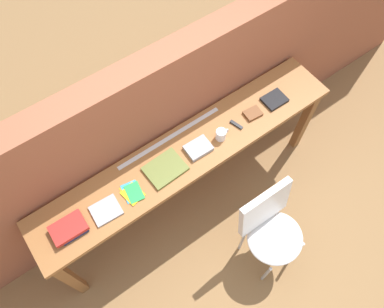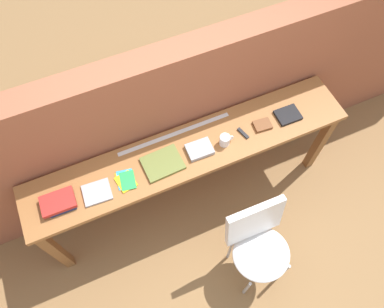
{
  "view_description": "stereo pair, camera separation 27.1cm",
  "coord_description": "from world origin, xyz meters",
  "px_view_note": "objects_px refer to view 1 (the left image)",
  "views": [
    {
      "loc": [
        -0.75,
        -0.8,
        3.29
      ],
      "look_at": [
        0.0,
        0.25,
        0.9
      ],
      "focal_mm": 35.0,
      "sensor_mm": 36.0,
      "label": 1
    },
    {
      "loc": [
        -0.52,
        -0.93,
        3.29
      ],
      "look_at": [
        0.0,
        0.25,
        0.9
      ],
      "focal_mm": 35.0,
      "sensor_mm": 36.0,
      "label": 2
    }
  ],
  "objects_px": {
    "mug": "(221,134)",
    "multitool_folded": "(236,125)",
    "book_open_centre": "(165,169)",
    "chair_white_moulded": "(271,228)",
    "book_stack_leftmost": "(70,228)",
    "book_repair_rightmost": "(274,100)",
    "magazine_cycling": "(106,210)",
    "leather_journal_brown": "(253,113)",
    "pamphlet_pile_colourful": "(132,192)"
  },
  "relations": [
    {
      "from": "book_open_centre",
      "to": "multitool_folded",
      "type": "height_order",
      "value": "book_open_centre"
    },
    {
      "from": "chair_white_moulded",
      "to": "magazine_cycling",
      "type": "distance_m",
      "value": 1.23
    },
    {
      "from": "book_stack_leftmost",
      "to": "chair_white_moulded",
      "type": "bearing_deg",
      "value": -30.73
    },
    {
      "from": "book_repair_rightmost",
      "to": "book_open_centre",
      "type": "bearing_deg",
      "value": -178.9
    },
    {
      "from": "leather_journal_brown",
      "to": "book_repair_rightmost",
      "type": "relative_size",
      "value": 0.71
    },
    {
      "from": "book_repair_rightmost",
      "to": "chair_white_moulded",
      "type": "bearing_deg",
      "value": -127.84
    },
    {
      "from": "book_stack_leftmost",
      "to": "pamphlet_pile_colourful",
      "type": "relative_size",
      "value": 1.28
    },
    {
      "from": "pamphlet_pile_colourful",
      "to": "mug",
      "type": "bearing_deg",
      "value": -0.45
    },
    {
      "from": "multitool_folded",
      "to": "pamphlet_pile_colourful",
      "type": "bearing_deg",
      "value": -179.34
    },
    {
      "from": "book_open_centre",
      "to": "chair_white_moulded",
      "type": "bearing_deg",
      "value": -60.25
    },
    {
      "from": "mug",
      "to": "book_stack_leftmost",
      "type": "bearing_deg",
      "value": 179.15
    },
    {
      "from": "book_stack_leftmost",
      "to": "book_open_centre",
      "type": "bearing_deg",
      "value": 0.38
    },
    {
      "from": "book_open_centre",
      "to": "book_repair_rightmost",
      "type": "xyz_separation_m",
      "value": [
        1.04,
        -0.0,
        0.0
      ]
    },
    {
      "from": "magazine_cycling",
      "to": "book_open_centre",
      "type": "bearing_deg",
      "value": 6.79
    },
    {
      "from": "leather_journal_brown",
      "to": "book_repair_rightmost",
      "type": "xyz_separation_m",
      "value": [
        0.22,
        0.0,
        -0.0
      ]
    },
    {
      "from": "book_open_centre",
      "to": "mug",
      "type": "bearing_deg",
      "value": -5.19
    },
    {
      "from": "magazine_cycling",
      "to": "pamphlet_pile_colourful",
      "type": "relative_size",
      "value": 1.05
    },
    {
      "from": "magazine_cycling",
      "to": "multitool_folded",
      "type": "xyz_separation_m",
      "value": [
        1.15,
        0.02,
        -0.0
      ]
    },
    {
      "from": "multitool_folded",
      "to": "chair_white_moulded",
      "type": "bearing_deg",
      "value": -105.07
    },
    {
      "from": "chair_white_moulded",
      "to": "mug",
      "type": "relative_size",
      "value": 8.1
    },
    {
      "from": "magazine_cycling",
      "to": "book_stack_leftmost",
      "type": "bearing_deg",
      "value": 178.7
    },
    {
      "from": "pamphlet_pile_colourful",
      "to": "mug",
      "type": "distance_m",
      "value": 0.77
    },
    {
      "from": "book_open_centre",
      "to": "mug",
      "type": "distance_m",
      "value": 0.49
    },
    {
      "from": "magazine_cycling",
      "to": "multitool_folded",
      "type": "distance_m",
      "value": 1.15
    },
    {
      "from": "mug",
      "to": "leather_journal_brown",
      "type": "height_order",
      "value": "mug"
    },
    {
      "from": "leather_journal_brown",
      "to": "book_open_centre",
      "type": "bearing_deg",
      "value": -174.69
    },
    {
      "from": "book_open_centre",
      "to": "pamphlet_pile_colourful",
      "type": "bearing_deg",
      "value": -178.97
    },
    {
      "from": "mug",
      "to": "book_repair_rightmost",
      "type": "distance_m",
      "value": 0.56
    },
    {
      "from": "book_stack_leftmost",
      "to": "mug",
      "type": "distance_m",
      "value": 1.24
    },
    {
      "from": "chair_white_moulded",
      "to": "book_repair_rightmost",
      "type": "height_order",
      "value": "book_repair_rightmost"
    },
    {
      "from": "chair_white_moulded",
      "to": "multitool_folded",
      "type": "bearing_deg",
      "value": 74.93
    },
    {
      "from": "mug",
      "to": "multitool_folded",
      "type": "bearing_deg",
      "value": 5.91
    },
    {
      "from": "chair_white_moulded",
      "to": "magazine_cycling",
      "type": "height_order",
      "value": "magazine_cycling"
    },
    {
      "from": "pamphlet_pile_colourful",
      "to": "book_open_centre",
      "type": "bearing_deg",
      "value": 3.46
    },
    {
      "from": "book_stack_leftmost",
      "to": "multitool_folded",
      "type": "bearing_deg",
      "value": -0.06
    },
    {
      "from": "book_repair_rightmost",
      "to": "mug",
      "type": "bearing_deg",
      "value": -176.49
    },
    {
      "from": "book_open_centre",
      "to": "leather_journal_brown",
      "type": "bearing_deg",
      "value": -2.56
    },
    {
      "from": "magazine_cycling",
      "to": "leather_journal_brown",
      "type": "xyz_separation_m",
      "value": [
        1.31,
        0.03,
        0.0
      ]
    },
    {
      "from": "magazine_cycling",
      "to": "mug",
      "type": "relative_size",
      "value": 1.74
    },
    {
      "from": "mug",
      "to": "book_repair_rightmost",
      "type": "xyz_separation_m",
      "value": [
        0.55,
        0.02,
        -0.03
      ]
    },
    {
      "from": "mug",
      "to": "multitool_folded",
      "type": "distance_m",
      "value": 0.17
    },
    {
      "from": "book_stack_leftmost",
      "to": "mug",
      "type": "bearing_deg",
      "value": -0.85
    },
    {
      "from": "mug",
      "to": "multitool_folded",
      "type": "relative_size",
      "value": 1.0
    },
    {
      "from": "book_repair_rightmost",
      "to": "book_stack_leftmost",
      "type": "bearing_deg",
      "value": -178.73
    },
    {
      "from": "magazine_cycling",
      "to": "mug",
      "type": "height_order",
      "value": "mug"
    },
    {
      "from": "pamphlet_pile_colourful",
      "to": "leather_journal_brown",
      "type": "distance_m",
      "value": 1.1
    },
    {
      "from": "chair_white_moulded",
      "to": "book_stack_leftmost",
      "type": "xyz_separation_m",
      "value": [
        -1.21,
        0.72,
        0.38
      ]
    },
    {
      "from": "mug",
      "to": "book_repair_rightmost",
      "type": "bearing_deg",
      "value": 2.39
    },
    {
      "from": "leather_journal_brown",
      "to": "book_repair_rightmost",
      "type": "distance_m",
      "value": 0.22
    },
    {
      "from": "book_stack_leftmost",
      "to": "book_repair_rightmost",
      "type": "bearing_deg",
      "value": 0.15
    }
  ]
}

